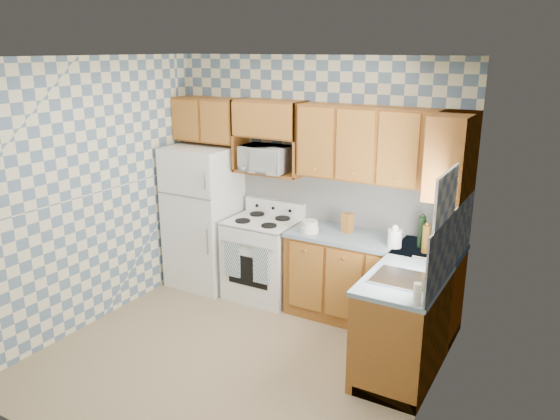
# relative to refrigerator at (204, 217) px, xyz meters

# --- Properties ---
(floor) EXTENTS (3.40, 3.40, 0.00)m
(floor) POSITION_rel_refrigerator_xyz_m (1.27, -1.25, -0.84)
(floor) COLOR #877052
(floor) RESTS_ON ground
(back_wall) EXTENTS (3.40, 0.02, 2.70)m
(back_wall) POSITION_rel_refrigerator_xyz_m (1.27, 0.35, 0.51)
(back_wall) COLOR slate
(back_wall) RESTS_ON ground
(right_wall) EXTENTS (0.02, 3.20, 2.70)m
(right_wall) POSITION_rel_refrigerator_xyz_m (2.97, -1.25, 0.51)
(right_wall) COLOR slate
(right_wall) RESTS_ON ground
(backsplash_back) EXTENTS (2.60, 0.02, 0.56)m
(backsplash_back) POSITION_rel_refrigerator_xyz_m (1.68, 0.34, 0.36)
(backsplash_back) COLOR silver
(backsplash_back) RESTS_ON back_wall
(backsplash_right) EXTENTS (0.02, 1.60, 0.56)m
(backsplash_right) POSITION_rel_refrigerator_xyz_m (2.96, -0.45, 0.36)
(backsplash_right) COLOR silver
(backsplash_right) RESTS_ON right_wall
(refrigerator) EXTENTS (0.75, 0.70, 1.68)m
(refrigerator) POSITION_rel_refrigerator_xyz_m (0.00, 0.00, 0.00)
(refrigerator) COLOR silver
(refrigerator) RESTS_ON floor
(stove_body) EXTENTS (0.76, 0.65, 0.90)m
(stove_body) POSITION_rel_refrigerator_xyz_m (0.80, 0.03, -0.39)
(stove_body) COLOR silver
(stove_body) RESTS_ON floor
(cooktop) EXTENTS (0.76, 0.65, 0.02)m
(cooktop) POSITION_rel_refrigerator_xyz_m (0.80, 0.03, 0.07)
(cooktop) COLOR silver
(cooktop) RESTS_ON stove_body
(backguard) EXTENTS (0.76, 0.08, 0.17)m
(backguard) POSITION_rel_refrigerator_xyz_m (0.80, 0.30, 0.16)
(backguard) COLOR silver
(backguard) RESTS_ON cooktop
(dish_towel_left) EXTENTS (0.19, 0.02, 0.40)m
(dish_towel_left) POSITION_rel_refrigerator_xyz_m (0.62, -0.32, -0.31)
(dish_towel_left) COLOR navy
(dish_towel_left) RESTS_ON stove_body
(dish_towel_right) EXTENTS (0.19, 0.02, 0.40)m
(dish_towel_right) POSITION_rel_refrigerator_xyz_m (0.99, -0.32, -0.31)
(dish_towel_right) COLOR navy
(dish_towel_right) RESTS_ON stove_body
(base_cabinets_back) EXTENTS (1.75, 0.60, 0.88)m
(base_cabinets_back) POSITION_rel_refrigerator_xyz_m (2.10, 0.05, -0.40)
(base_cabinets_back) COLOR brown
(base_cabinets_back) RESTS_ON floor
(base_cabinets_right) EXTENTS (0.60, 1.60, 0.88)m
(base_cabinets_right) POSITION_rel_refrigerator_xyz_m (2.67, -0.45, -0.40)
(base_cabinets_right) COLOR brown
(base_cabinets_right) RESTS_ON floor
(countertop_back) EXTENTS (1.77, 0.63, 0.04)m
(countertop_back) POSITION_rel_refrigerator_xyz_m (2.10, 0.05, 0.06)
(countertop_back) COLOR slate
(countertop_back) RESTS_ON base_cabinets_back
(countertop_right) EXTENTS (0.63, 1.60, 0.04)m
(countertop_right) POSITION_rel_refrigerator_xyz_m (2.67, -0.45, 0.06)
(countertop_right) COLOR slate
(countertop_right) RESTS_ON base_cabinets_right
(upper_cabinets_back) EXTENTS (1.75, 0.33, 0.74)m
(upper_cabinets_back) POSITION_rel_refrigerator_xyz_m (2.10, 0.19, 1.01)
(upper_cabinets_back) COLOR brown
(upper_cabinets_back) RESTS_ON back_wall
(upper_cabinets_fridge) EXTENTS (0.82, 0.33, 0.50)m
(upper_cabinets_fridge) POSITION_rel_refrigerator_xyz_m (-0.02, 0.19, 1.13)
(upper_cabinets_fridge) COLOR brown
(upper_cabinets_fridge) RESTS_ON back_wall
(upper_cabinets_right) EXTENTS (0.33, 0.70, 0.74)m
(upper_cabinets_right) POSITION_rel_refrigerator_xyz_m (2.81, 0.00, 1.01)
(upper_cabinets_right) COLOR brown
(upper_cabinets_right) RESTS_ON right_wall
(microwave_shelf) EXTENTS (0.80, 0.33, 0.03)m
(microwave_shelf) POSITION_rel_refrigerator_xyz_m (0.80, 0.19, 0.60)
(microwave_shelf) COLOR brown
(microwave_shelf) RESTS_ON back_wall
(microwave) EXTENTS (0.53, 0.36, 0.29)m
(microwave) POSITION_rel_refrigerator_xyz_m (0.78, 0.13, 0.76)
(microwave) COLOR silver
(microwave) RESTS_ON microwave_shelf
(sink) EXTENTS (0.48, 0.40, 0.03)m
(sink) POSITION_rel_refrigerator_xyz_m (2.67, -0.80, 0.09)
(sink) COLOR #B7B7BC
(sink) RESTS_ON countertop_right
(window) EXTENTS (0.02, 0.66, 0.86)m
(window) POSITION_rel_refrigerator_xyz_m (2.96, -0.80, 0.61)
(window) COLOR silver
(window) RESTS_ON right_wall
(bottle_0) EXTENTS (0.07, 0.07, 0.33)m
(bottle_0) POSITION_rel_refrigerator_xyz_m (2.72, 0.00, 0.25)
(bottle_0) COLOR black
(bottle_0) RESTS_ON countertop_back
(bottle_1) EXTENTS (0.07, 0.07, 0.31)m
(bottle_1) POSITION_rel_refrigerator_xyz_m (2.82, -0.06, 0.24)
(bottle_1) COLOR black
(bottle_1) RESTS_ON countertop_back
(bottle_2) EXTENTS (0.07, 0.07, 0.29)m
(bottle_2) POSITION_rel_refrigerator_xyz_m (2.85, 0.04, 0.22)
(bottle_2) COLOR #5B3B13
(bottle_2) RESTS_ON countertop_back
(bottle_3) EXTENTS (0.07, 0.07, 0.27)m
(bottle_3) POSITION_rel_refrigerator_xyz_m (2.65, -0.08, 0.21)
(bottle_3) COLOR #5B3B13
(bottle_3) RESTS_ON countertop_back
(bottle_4) EXTENTS (0.07, 0.07, 0.30)m
(bottle_4) POSITION_rel_refrigerator_xyz_m (2.57, 0.06, 0.23)
(bottle_4) COLOR black
(bottle_4) RESTS_ON countertop_back
(knife_block) EXTENTS (0.11, 0.11, 0.21)m
(knife_block) POSITION_rel_refrigerator_xyz_m (1.79, 0.10, 0.18)
(knife_block) COLOR brown
(knife_block) RESTS_ON countertop_back
(electric_kettle) EXTENTS (0.14, 0.14, 0.17)m
(electric_kettle) POSITION_rel_refrigerator_xyz_m (2.36, -0.08, 0.17)
(electric_kettle) COLOR silver
(electric_kettle) RESTS_ON countertop_back
(food_containers) EXTENTS (0.19, 0.19, 0.13)m
(food_containers) POSITION_rel_refrigerator_xyz_m (1.45, -0.09, 0.14)
(food_containers) COLOR beige
(food_containers) RESTS_ON countertop_back
(soap_bottle) EXTENTS (0.06, 0.06, 0.17)m
(soap_bottle) POSITION_rel_refrigerator_xyz_m (2.89, -1.19, 0.17)
(soap_bottle) COLOR beige
(soap_bottle) RESTS_ON countertop_right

